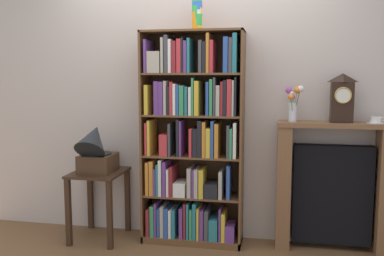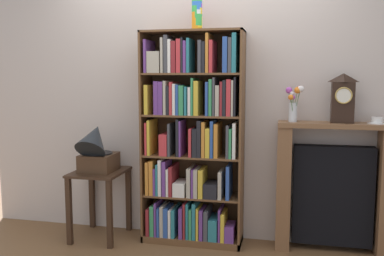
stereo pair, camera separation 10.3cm
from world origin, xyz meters
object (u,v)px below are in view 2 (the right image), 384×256
(bookshelf, at_px, (192,144))
(side_table_left, at_px, (100,188))
(gramophone, at_px, (96,149))
(mantel_clock, at_px, (343,98))
(flower_vase, at_px, (294,102))
(cup_stack, at_px, (197,13))
(teacup_with_saucer, at_px, (377,121))
(fireplace_mantel, at_px, (333,189))

(bookshelf, xyz_separation_m, side_table_left, (-0.85, -0.09, -0.43))
(gramophone, xyz_separation_m, mantel_clock, (2.11, 0.18, 0.47))
(gramophone, xyz_separation_m, flower_vase, (1.73, 0.17, 0.44))
(cup_stack, relative_size, mantel_clock, 0.70)
(bookshelf, xyz_separation_m, flower_vase, (0.87, 0.04, 0.38))
(gramophone, bearing_deg, bookshelf, 9.15)
(mantel_clock, xyz_separation_m, teacup_with_saucer, (0.27, 0.00, -0.18))
(bookshelf, height_order, fireplace_mantel, bookshelf)
(mantel_clock, bearing_deg, bookshelf, -178.04)
(bookshelf, distance_m, cup_stack, 1.13)
(cup_stack, distance_m, gramophone, 1.49)
(gramophone, xyz_separation_m, fireplace_mantel, (2.07, 0.20, -0.30))
(gramophone, relative_size, mantel_clock, 1.24)
(cup_stack, xyz_separation_m, mantel_clock, (1.21, 0.07, -0.71))
(cup_stack, distance_m, flower_vase, 1.11)
(cup_stack, bearing_deg, flower_vase, 4.66)
(cup_stack, bearing_deg, mantel_clock, 3.52)
(bookshelf, bearing_deg, gramophone, -170.85)
(gramophone, distance_m, fireplace_mantel, 2.10)
(fireplace_mantel, bearing_deg, cup_stack, -175.30)
(fireplace_mantel, height_order, teacup_with_saucer, teacup_with_saucer)
(cup_stack, bearing_deg, side_table_left, -176.40)
(side_table_left, bearing_deg, cup_stack, 3.60)
(side_table_left, relative_size, fireplace_mantel, 0.57)
(cup_stack, relative_size, gramophone, 0.57)
(fireplace_mantel, relative_size, mantel_clock, 2.72)
(mantel_clock, bearing_deg, side_table_left, -176.45)
(fireplace_mantel, distance_m, mantel_clock, 0.77)
(cup_stack, relative_size, teacup_with_saucer, 1.94)
(gramophone, height_order, teacup_with_saucer, teacup_with_saucer)
(cup_stack, height_order, fireplace_mantel, cup_stack)
(bookshelf, bearing_deg, side_table_left, -174.11)
(mantel_clock, bearing_deg, fireplace_mantel, 154.32)
(fireplace_mantel, bearing_deg, gramophone, -174.43)
(mantel_clock, distance_m, flower_vase, 0.39)
(fireplace_mantel, xyz_separation_m, flower_vase, (-0.34, -0.03, 0.74))
(bookshelf, xyz_separation_m, gramophone, (-0.85, -0.14, -0.06))
(gramophone, height_order, fireplace_mantel, gramophone)
(gramophone, bearing_deg, cup_stack, 6.69)
(flower_vase, bearing_deg, bookshelf, -177.64)
(teacup_with_saucer, bearing_deg, cup_stack, -177.04)
(flower_vase, bearing_deg, side_table_left, -175.90)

